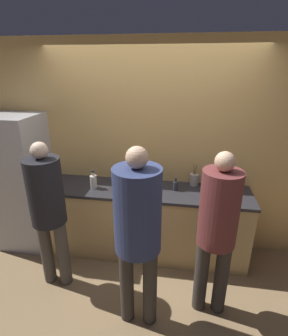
{
  "coord_description": "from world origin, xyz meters",
  "views": [
    {
      "loc": [
        0.41,
        -2.46,
        2.29
      ],
      "look_at": [
        0.0,
        0.14,
        1.25
      ],
      "focal_mm": 28.0,
      "sensor_mm": 36.0,
      "label": 1
    }
  ],
  "objects_px": {
    "person_center": "(138,225)",
    "bottle_clear": "(93,181)",
    "refrigerator": "(21,183)",
    "bottle_dark": "(175,185)",
    "person_left": "(48,205)",
    "cup_white": "(225,196)",
    "utensil_crock": "(194,179)",
    "person_right": "(217,225)",
    "fruit_bowl": "(128,186)"
  },
  "relations": [
    {
      "from": "person_right",
      "to": "bottle_dark",
      "type": "height_order",
      "value": "person_right"
    },
    {
      "from": "person_center",
      "to": "person_right",
      "type": "relative_size",
      "value": 1.05
    },
    {
      "from": "bottle_clear",
      "to": "cup_white",
      "type": "distance_m",
      "value": 1.53
    },
    {
      "from": "person_left",
      "to": "bottle_clear",
      "type": "relative_size",
      "value": 7.25
    },
    {
      "from": "cup_white",
      "to": "person_left",
      "type": "bearing_deg",
      "value": -162.88
    },
    {
      "from": "person_left",
      "to": "person_right",
      "type": "xyz_separation_m",
      "value": [
        1.65,
        -0.1,
        0.01
      ]
    },
    {
      "from": "refrigerator",
      "to": "fruit_bowl",
      "type": "height_order",
      "value": "refrigerator"
    },
    {
      "from": "bottle_dark",
      "to": "utensil_crock",
      "type": "bearing_deg",
      "value": 38.45
    },
    {
      "from": "refrigerator",
      "to": "fruit_bowl",
      "type": "bearing_deg",
      "value": -2.06
    },
    {
      "from": "refrigerator",
      "to": "bottle_dark",
      "type": "xyz_separation_m",
      "value": [
        1.98,
        0.04,
        0.09
      ]
    },
    {
      "from": "utensil_crock",
      "to": "person_left",
      "type": "bearing_deg",
      "value": -149.11
    },
    {
      "from": "person_center",
      "to": "bottle_dark",
      "type": "distance_m",
      "value": 1.07
    },
    {
      "from": "refrigerator",
      "to": "person_center",
      "type": "xyz_separation_m",
      "value": [
        1.71,
        -0.98,
        0.19
      ]
    },
    {
      "from": "utensil_crock",
      "to": "fruit_bowl",
      "type": "bearing_deg",
      "value": -160.57
    },
    {
      "from": "person_left",
      "to": "fruit_bowl",
      "type": "height_order",
      "value": "person_left"
    },
    {
      "from": "utensil_crock",
      "to": "cup_white",
      "type": "height_order",
      "value": "utensil_crock"
    },
    {
      "from": "cup_white",
      "to": "bottle_dark",
      "type": "bearing_deg",
      "value": 165.08
    },
    {
      "from": "person_right",
      "to": "cup_white",
      "type": "height_order",
      "value": "person_right"
    },
    {
      "from": "person_right",
      "to": "bottle_clear",
      "type": "height_order",
      "value": "person_right"
    },
    {
      "from": "person_left",
      "to": "person_center",
      "type": "relative_size",
      "value": 0.94
    },
    {
      "from": "person_right",
      "to": "person_left",
      "type": "bearing_deg",
      "value": 176.66
    },
    {
      "from": "person_center",
      "to": "bottle_dark",
      "type": "relative_size",
      "value": 11.31
    },
    {
      "from": "fruit_bowl",
      "to": "bottle_clear",
      "type": "xyz_separation_m",
      "value": [
        -0.43,
        0.0,
        0.04
      ]
    },
    {
      "from": "refrigerator",
      "to": "person_left",
      "type": "xyz_separation_m",
      "value": [
        0.73,
        -0.66,
        0.1
      ]
    },
    {
      "from": "person_left",
      "to": "bottle_dark",
      "type": "relative_size",
      "value": 10.65
    },
    {
      "from": "refrigerator",
      "to": "person_right",
      "type": "xyz_separation_m",
      "value": [
        2.38,
        -0.75,
        0.11
      ]
    },
    {
      "from": "fruit_bowl",
      "to": "utensil_crock",
      "type": "distance_m",
      "value": 0.82
    },
    {
      "from": "refrigerator",
      "to": "cup_white",
      "type": "bearing_deg",
      "value": -2.33
    },
    {
      "from": "person_right",
      "to": "person_center",
      "type": "bearing_deg",
      "value": -161.09
    },
    {
      "from": "refrigerator",
      "to": "person_left",
      "type": "height_order",
      "value": "refrigerator"
    },
    {
      "from": "utensil_crock",
      "to": "cup_white",
      "type": "xyz_separation_m",
      "value": [
        0.33,
        -0.32,
        -0.04
      ]
    },
    {
      "from": "person_right",
      "to": "bottle_dark",
      "type": "distance_m",
      "value": 0.9
    },
    {
      "from": "bottle_clear",
      "to": "cup_white",
      "type": "relative_size",
      "value": 2.72
    },
    {
      "from": "person_center",
      "to": "utensil_crock",
      "type": "bearing_deg",
      "value": 67.9
    },
    {
      "from": "person_left",
      "to": "bottle_clear",
      "type": "height_order",
      "value": "person_left"
    },
    {
      "from": "fruit_bowl",
      "to": "cup_white",
      "type": "relative_size",
      "value": 4.09
    },
    {
      "from": "cup_white",
      "to": "person_center",
      "type": "bearing_deg",
      "value": -132.99
    },
    {
      "from": "refrigerator",
      "to": "person_right",
      "type": "height_order",
      "value": "refrigerator"
    },
    {
      "from": "person_left",
      "to": "cup_white",
      "type": "bearing_deg",
      "value": 17.12
    },
    {
      "from": "refrigerator",
      "to": "cup_white",
      "type": "height_order",
      "value": "refrigerator"
    },
    {
      "from": "person_left",
      "to": "fruit_bowl",
      "type": "relative_size",
      "value": 4.82
    },
    {
      "from": "refrigerator",
      "to": "fruit_bowl",
      "type": "distance_m",
      "value": 1.43
    },
    {
      "from": "bottle_dark",
      "to": "cup_white",
      "type": "distance_m",
      "value": 0.57
    },
    {
      "from": "person_center",
      "to": "fruit_bowl",
      "type": "xyz_separation_m",
      "value": [
        -0.28,
        0.93,
        -0.11
      ]
    },
    {
      "from": "fruit_bowl",
      "to": "person_right",
      "type": "bearing_deg",
      "value": -36.42
    },
    {
      "from": "person_center",
      "to": "bottle_clear",
      "type": "xyz_separation_m",
      "value": [
        -0.71,
        0.93,
        -0.08
      ]
    },
    {
      "from": "utensil_crock",
      "to": "bottle_clear",
      "type": "xyz_separation_m",
      "value": [
        -1.2,
        -0.27,
        0.01
      ]
    },
    {
      "from": "person_center",
      "to": "person_right",
      "type": "xyz_separation_m",
      "value": [
        0.67,
        0.23,
        -0.08
      ]
    },
    {
      "from": "fruit_bowl",
      "to": "utensil_crock",
      "type": "height_order",
      "value": "utensil_crock"
    },
    {
      "from": "person_center",
      "to": "bottle_dark",
      "type": "height_order",
      "value": "person_center"
    }
  ]
}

